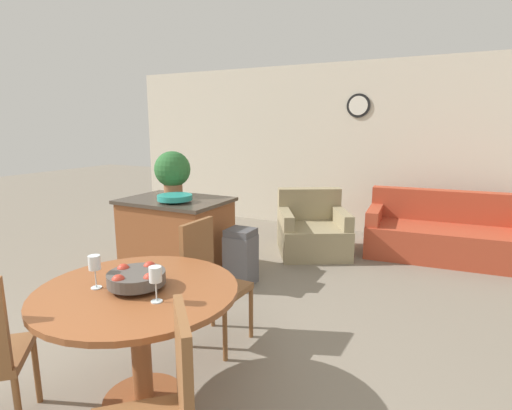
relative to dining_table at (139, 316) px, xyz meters
name	(u,v)px	position (x,y,z in m)	size (l,w,h in m)	color
wall_back	(340,148)	(-0.12, 4.83, 0.76)	(8.00, 0.09, 2.70)	beige
dining_table	(139,316)	(0.00, 0.00, 0.00)	(1.20, 1.20, 0.77)	brown
dining_chair_far_side	(209,277)	(-0.05, 0.83, -0.06)	(0.44, 0.44, 0.98)	brown
fruit_bowl	(136,278)	(0.00, 0.00, 0.24)	(0.34, 0.34, 0.13)	#4C4742
wine_glass_left	(94,264)	(-0.22, -0.11, 0.33)	(0.07, 0.07, 0.20)	silver
wine_glass_right	(155,276)	(0.23, -0.09, 0.33)	(0.07, 0.07, 0.20)	silver
kitchen_island	(177,235)	(-1.26, 1.96, -0.15)	(1.19, 0.86, 0.88)	brown
teal_bowl	(175,198)	(-1.13, 1.80, 0.34)	(0.39, 0.39, 0.08)	teal
potted_plant	(173,171)	(-1.42, 2.14, 0.59)	(0.43, 0.43, 0.54)	#A36642
trash_bin	(241,257)	(-0.40, 1.97, -0.29)	(0.30, 0.29, 0.62)	#56565B
couch	(447,236)	(1.59, 4.01, -0.31)	(2.09, 1.10, 0.85)	#B24228
armchair	(312,232)	(-0.07, 3.39, -0.31)	(1.22, 1.24, 0.84)	#998966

